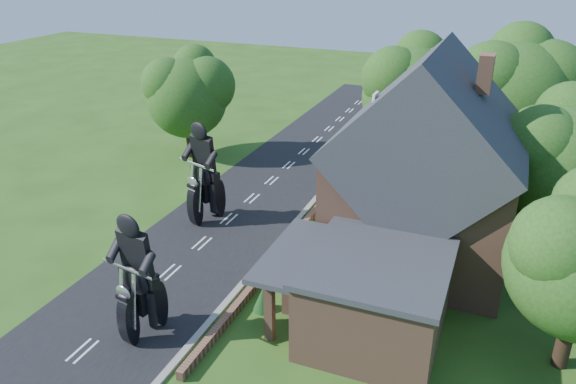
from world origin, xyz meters
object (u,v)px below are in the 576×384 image
at_px(house, 425,174).
at_px(annex, 373,295).
at_px(motorcycle_follow, 207,206).
at_px(motorcycle_lead, 144,317).
at_px(garden_wall, 294,238).

bearing_deg(house, annex, -95.24).
bearing_deg(house, motorcycle_follow, -177.37).
relative_size(annex, motorcycle_lead, 4.10).
bearing_deg(motorcycle_lead, annex, -146.93).
distance_m(house, motorcycle_follow, 12.09).
distance_m(annex, motorcycle_lead, 8.99).
bearing_deg(house, motorcycle_lead, -131.04).
bearing_deg(garden_wall, annex, -46.16).
xyz_separation_m(garden_wall, motorcycle_lead, (-2.69, -9.21, 0.60)).
xyz_separation_m(garden_wall, motorcycle_follow, (-5.37, 0.47, 0.66)).
bearing_deg(motorcycle_lead, motorcycle_follow, -63.88).
height_order(house, motorcycle_lead, house).
bearing_deg(annex, motorcycle_lead, -157.58).
relative_size(house, motorcycle_lead, 5.95).
bearing_deg(garden_wall, motorcycle_follow, 175.01).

